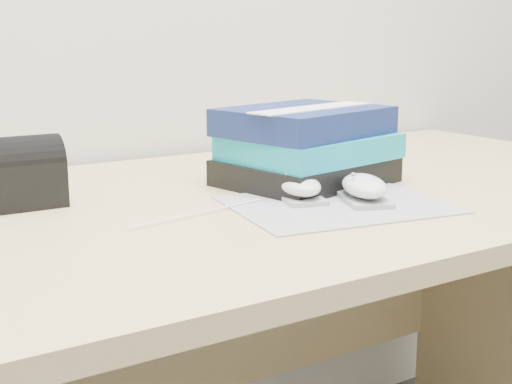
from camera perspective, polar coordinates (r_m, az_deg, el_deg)
desk at (r=1.27m, az=-1.05°, el=-9.88°), size 1.60×0.80×0.73m
mousepad at (r=1.07m, az=6.51°, el=-1.00°), size 0.35×0.29×0.00m
mouse_rear at (r=1.09m, az=3.44°, el=0.41°), size 0.09×0.12×0.05m
mouse_front at (r=1.09m, az=8.65°, el=0.30°), size 0.10×0.13×0.05m
usb_cable at (r=1.01m, az=-4.58°, el=-1.67°), size 0.24×0.05×0.00m
book_stack at (r=1.21m, az=4.06°, el=3.66°), size 0.31×0.26×0.13m
pouch at (r=1.11m, az=-18.33°, el=1.46°), size 0.12×0.08×0.11m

